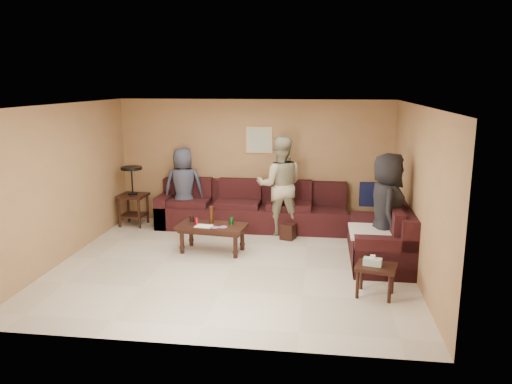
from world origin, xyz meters
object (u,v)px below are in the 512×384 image
side_table_right (375,269)px  waste_bin (288,231)px  person_middle (280,185)px  person_left (184,187)px  sectional_sofa (291,221)px  person_right (387,209)px  coffee_table (212,229)px  end_table_left (133,195)px

side_table_right → waste_bin: side_table_right is taller
person_middle → person_left: bearing=-12.6°
sectional_sofa → person_right: size_ratio=2.62×
person_left → waste_bin: bearing=151.4°
person_right → person_left: bearing=68.3°
coffee_table → person_middle: (1.04, 1.25, 0.52)m
side_table_right → person_right: size_ratio=0.34×
person_left → person_middle: size_ratio=0.86×
sectional_sofa → waste_bin: bearing=-117.3°
end_table_left → person_right: size_ratio=0.67×
person_left → end_table_left: bearing=-9.6°
person_right → side_table_right: bearing=169.8°
side_table_right → sectional_sofa: bearing=117.8°
sectional_sofa → person_middle: bearing=128.6°
sectional_sofa → person_right: (1.56, -1.12, 0.56)m
sectional_sofa → person_left: (-2.16, 0.50, 0.47)m
coffee_table → person_middle: bearing=50.2°
side_table_right → end_table_left: bearing=147.4°
coffee_table → person_right: (2.83, -0.17, 0.48)m
side_table_right → person_left: person_left is taller
waste_bin → person_middle: size_ratio=0.16×
waste_bin → side_table_right: bearing=-60.5°
side_table_right → coffee_table: bearing=150.0°
waste_bin → person_right: 2.05m
sectional_sofa → person_right: bearing=-35.7°
person_right → sectional_sofa: bearing=56.1°
sectional_sofa → coffee_table: sectional_sofa is taller
side_table_right → waste_bin: (-1.32, 2.34, -0.23)m
waste_bin → person_left: (-2.12, 0.59, 0.65)m
coffee_table → side_table_right: bearing=-30.0°
person_left → person_right: (3.72, -1.62, 0.09)m
end_table_left → person_right: 5.01m
person_left → person_right: person_right is taller
end_table_left → person_left: person_left is taller
sectional_sofa → end_table_left: (-3.20, 0.44, 0.30)m
side_table_right → waste_bin: size_ratio=2.08×
sectional_sofa → person_middle: size_ratio=2.50×
end_table_left → side_table_right: size_ratio=1.96×
end_table_left → side_table_right: (4.48, -2.86, -0.25)m
waste_bin → coffee_table: bearing=-145.0°
coffee_table → person_left: bearing=121.4°
coffee_table → person_left: (-0.89, 1.45, 0.39)m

